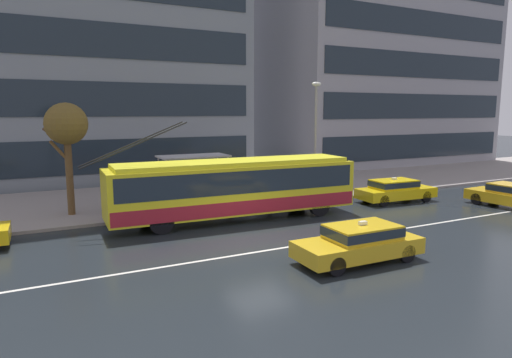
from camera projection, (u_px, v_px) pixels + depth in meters
The scene contains 12 objects.
ground_plane at pixel (260, 241), 17.70m from camera, with size 160.00×160.00×0.00m, color #20252A.
sidewalk_slab at pixel (180, 196), 26.77m from camera, with size 80.00×10.00×0.14m, color gray.
lane_centre_line at pixel (274, 249), 16.64m from camera, with size 72.00×0.14×0.01m, color silver.
trolleybus at pixel (235, 187), 21.02m from camera, with size 12.74×2.97×4.64m.
taxi_oncoming_near at pixel (360, 241), 15.22m from camera, with size 4.44×1.85×1.39m.
taxi_ahead_of_bus at pixel (395, 189), 25.25m from camera, with size 4.62×1.99×1.39m.
bus_shelter at pixel (192, 167), 23.82m from camera, with size 3.63×1.80×2.64m.
pedestrian_at_shelter at pixel (231, 174), 24.02m from camera, with size 1.57×1.57×1.97m.
pedestrian_approaching_curb at pixel (269, 183), 24.98m from camera, with size 0.50×0.50×1.63m.
street_lamp at pixel (316, 130), 25.44m from camera, with size 0.60×0.32×6.56m.
street_tree_bare at pixel (66, 127), 21.01m from camera, with size 2.02×2.01×5.35m.
office_tower_corner_right at pixel (375, 52), 44.33m from camera, with size 22.47×12.51×21.79m.
Camera 1 is at (-7.91, -15.19, 5.10)m, focal length 31.40 mm.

